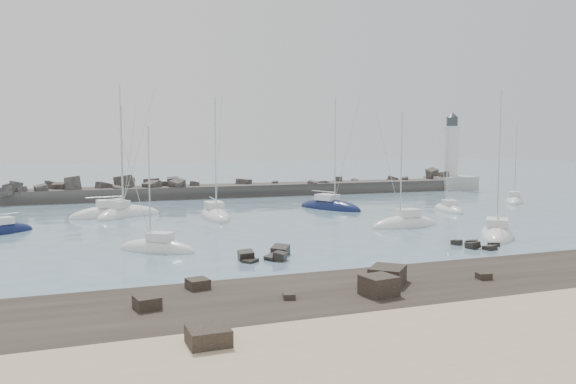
{
  "coord_description": "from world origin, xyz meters",
  "views": [
    {
      "loc": [
        -16.23,
        -47.58,
        8.33
      ],
      "look_at": [
        5.73,
        12.0,
        2.78
      ],
      "focal_mm": 35.0,
      "sensor_mm": 36.0,
      "label": 1
    }
  ],
  "objects_px": {
    "sailboat_7": "(497,235)",
    "sailboat_8": "(330,208)",
    "sailboat_10": "(448,210)",
    "lighthouse": "(451,172)",
    "sailboat_5": "(157,249)",
    "sailboat_4": "(115,215)",
    "sailboat_9": "(405,225)",
    "sailboat_3": "(120,215)",
    "sailboat_12": "(514,202)",
    "sailboat_6": "(215,216)"
  },
  "relations": [
    {
      "from": "sailboat_7",
      "to": "sailboat_8",
      "type": "bearing_deg",
      "value": 102.35
    },
    {
      "from": "sailboat_10",
      "to": "sailboat_8",
      "type": "bearing_deg",
      "value": 150.36
    },
    {
      "from": "lighthouse",
      "to": "sailboat_5",
      "type": "height_order",
      "value": "lighthouse"
    },
    {
      "from": "sailboat_4",
      "to": "sailboat_9",
      "type": "bearing_deg",
      "value": -34.19
    },
    {
      "from": "sailboat_3",
      "to": "sailboat_9",
      "type": "distance_m",
      "value": 31.83
    },
    {
      "from": "sailboat_10",
      "to": "sailboat_12",
      "type": "relative_size",
      "value": 0.92
    },
    {
      "from": "sailboat_7",
      "to": "sailboat_8",
      "type": "distance_m",
      "value": 24.89
    },
    {
      "from": "sailboat_7",
      "to": "sailboat_5",
      "type": "bearing_deg",
      "value": 173.26
    },
    {
      "from": "sailboat_4",
      "to": "sailboat_12",
      "type": "height_order",
      "value": "sailboat_4"
    },
    {
      "from": "sailboat_7",
      "to": "sailboat_4",
      "type": "bearing_deg",
      "value": 140.18
    },
    {
      "from": "sailboat_8",
      "to": "sailboat_9",
      "type": "height_order",
      "value": "sailboat_8"
    },
    {
      "from": "lighthouse",
      "to": "sailboat_7",
      "type": "distance_m",
      "value": 53.69
    },
    {
      "from": "sailboat_6",
      "to": "lighthouse",
      "type": "bearing_deg",
      "value": 26.3
    },
    {
      "from": "lighthouse",
      "to": "sailboat_3",
      "type": "distance_m",
      "value": 62.42
    },
    {
      "from": "sailboat_3",
      "to": "sailboat_10",
      "type": "relative_size",
      "value": 1.28
    },
    {
      "from": "lighthouse",
      "to": "sailboat_4",
      "type": "height_order",
      "value": "sailboat_4"
    },
    {
      "from": "lighthouse",
      "to": "sailboat_6",
      "type": "distance_m",
      "value": 55.19
    },
    {
      "from": "sailboat_6",
      "to": "sailboat_12",
      "type": "height_order",
      "value": "sailboat_6"
    },
    {
      "from": "sailboat_3",
      "to": "sailboat_10",
      "type": "bearing_deg",
      "value": -13.05
    },
    {
      "from": "sailboat_6",
      "to": "sailboat_7",
      "type": "relative_size",
      "value": 1.02
    },
    {
      "from": "sailboat_4",
      "to": "sailboat_12",
      "type": "xyz_separation_m",
      "value": [
        53.45,
        -3.8,
        -0.01
      ]
    },
    {
      "from": "sailboat_5",
      "to": "sailboat_8",
      "type": "distance_m",
      "value": 31.9
    },
    {
      "from": "sailboat_8",
      "to": "sailboat_9",
      "type": "distance_m",
      "value": 16.43
    },
    {
      "from": "lighthouse",
      "to": "sailboat_8",
      "type": "bearing_deg",
      "value": -148.02
    },
    {
      "from": "sailboat_3",
      "to": "sailboat_6",
      "type": "height_order",
      "value": "sailboat_6"
    },
    {
      "from": "sailboat_5",
      "to": "sailboat_12",
      "type": "bearing_deg",
      "value": 20.02
    },
    {
      "from": "sailboat_9",
      "to": "sailboat_10",
      "type": "xyz_separation_m",
      "value": [
        11.85,
        9.21,
        -0.02
      ]
    },
    {
      "from": "sailboat_3",
      "to": "sailboat_7",
      "type": "relative_size",
      "value": 0.97
    },
    {
      "from": "sailboat_6",
      "to": "sailboat_12",
      "type": "xyz_separation_m",
      "value": [
        43.09,
        1.3,
        -0.01
      ]
    },
    {
      "from": "sailboat_12",
      "to": "sailboat_4",
      "type": "bearing_deg",
      "value": 175.93
    },
    {
      "from": "sailboat_4",
      "to": "sailboat_5",
      "type": "bearing_deg",
      "value": -85.41
    },
    {
      "from": "sailboat_5",
      "to": "sailboat_9",
      "type": "xyz_separation_m",
      "value": [
        24.96,
        4.42,
        0.02
      ]
    },
    {
      "from": "sailboat_4",
      "to": "sailboat_7",
      "type": "distance_m",
      "value": 40.75
    },
    {
      "from": "sailboat_3",
      "to": "sailboat_4",
      "type": "xyz_separation_m",
      "value": [
        -0.54,
        0.15,
        0.0
      ]
    },
    {
      "from": "sailboat_9",
      "to": "sailboat_5",
      "type": "bearing_deg",
      "value": -169.95
    },
    {
      "from": "lighthouse",
      "to": "sailboat_4",
      "type": "relative_size",
      "value": 0.9
    },
    {
      "from": "sailboat_7",
      "to": "sailboat_10",
      "type": "bearing_deg",
      "value": 66.84
    },
    {
      "from": "sailboat_10",
      "to": "sailboat_3",
      "type": "bearing_deg",
      "value": 166.95
    },
    {
      "from": "sailboat_6",
      "to": "sailboat_7",
      "type": "distance_m",
      "value": 29.65
    },
    {
      "from": "sailboat_10",
      "to": "sailboat_12",
      "type": "height_order",
      "value": "sailboat_12"
    },
    {
      "from": "sailboat_3",
      "to": "sailboat_5",
      "type": "bearing_deg",
      "value": -86.76
    },
    {
      "from": "sailboat_10",
      "to": "sailboat_6",
      "type": "bearing_deg",
      "value": 172.18
    },
    {
      "from": "sailboat_5",
      "to": "sailboat_7",
      "type": "relative_size",
      "value": 0.74
    },
    {
      "from": "lighthouse",
      "to": "sailboat_6",
      "type": "bearing_deg",
      "value": -153.7
    },
    {
      "from": "sailboat_8",
      "to": "sailboat_9",
      "type": "xyz_separation_m",
      "value": [
        0.8,
        -16.41,
        0.0
      ]
    },
    {
      "from": "sailboat_9",
      "to": "sailboat_10",
      "type": "bearing_deg",
      "value": 37.87
    },
    {
      "from": "sailboat_3",
      "to": "sailboat_8",
      "type": "relative_size",
      "value": 0.9
    },
    {
      "from": "sailboat_5",
      "to": "sailboat_6",
      "type": "bearing_deg",
      "value": 63.98
    },
    {
      "from": "sailboat_10",
      "to": "sailboat_4",
      "type": "bearing_deg",
      "value": 166.92
    },
    {
      "from": "sailboat_6",
      "to": "sailboat_7",
      "type": "bearing_deg",
      "value": -45.1
    }
  ]
}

